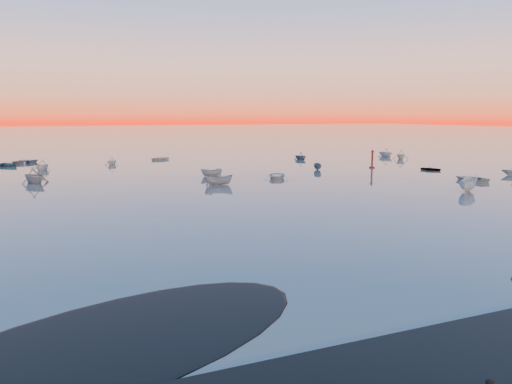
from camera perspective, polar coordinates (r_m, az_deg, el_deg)
ground at (r=120.30m, az=-12.79°, el=4.49°), size 600.00×600.00×0.00m
moored_fleet at (r=74.78m, az=-6.09°, el=2.15°), size 124.00×58.00×1.20m
boat_near_center at (r=61.63m, az=22.99°, el=0.07°), size 3.98×4.62×1.50m
channel_marker at (r=84.03m, az=13.14°, el=3.55°), size 0.89×0.89×3.17m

